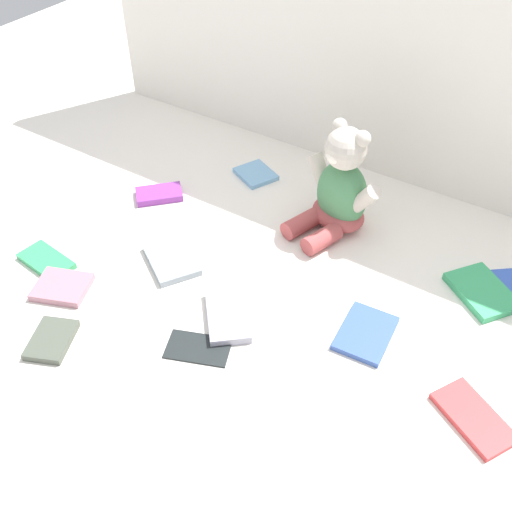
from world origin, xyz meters
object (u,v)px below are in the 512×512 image
Objects in this scene: book_case_5 at (256,174)px; book_case_8 at (46,261)px; book_case_3 at (171,260)px; book_case_7 at (52,340)px; book_case_1 at (198,347)px; book_case_9 at (228,316)px; teddy_bear at (339,191)px; book_case_0 at (473,418)px; book_case_12 at (159,194)px; book_case_10 at (482,292)px; book_case_11 at (62,287)px; book_case_6 at (366,333)px.

book_case_8 reaches higher than book_case_5.
book_case_7 is (-0.05, -0.30, -0.00)m from book_case_3.
book_case_9 reaches higher than book_case_1.
book_case_8 is at bearing -117.23° from teddy_bear.
book_case_8 is at bearing -113.01° from book_case_1.
book_case_1 is at bearing -133.42° from book_case_9.
book_case_9 is (0.22, -0.44, 0.00)m from book_case_5.
book_case_12 is at bearing 106.43° from book_case_0.
book_case_11 is at bearing 158.46° from book_case_10.
book_case_11 is at bearing -106.39° from book_case_8.
book_case_11 is (-0.33, -0.03, 0.00)m from book_case_1.
teddy_bear is 0.55m from book_case_0.
book_case_5 reaches higher than book_case_1.
book_case_9 reaches higher than book_case_5.
book_case_8 is 0.92× the size of book_case_10.
book_case_12 is (-0.37, 0.24, -0.00)m from book_case_9.
book_case_7 is (-0.29, -0.60, -0.09)m from teddy_bear.
book_case_1 is 0.58m from book_case_5.
book_case_7 is at bearing -97.38° from teddy_bear.
book_case_3 is at bearing 120.08° from book_case_9.
book_case_7 is 0.79× the size of book_case_8.
book_case_1 is at bearing -97.37° from book_case_3.
book_case_9 reaches higher than book_case_11.
book_case_10 is at bearing -128.57° from book_case_12.
book_case_10 is 1.22× the size of book_case_12.
book_case_11 is at bearing 104.96° from book_case_7.
book_case_3 is 0.23m from book_case_11.
book_case_6 is (0.25, 0.20, 0.00)m from book_case_1.
book_case_5 is 0.87× the size of book_case_12.
book_case_0 is 1.09× the size of book_case_8.
book_case_10 is at bearing 11.41° from teddy_bear.
book_case_5 is 0.57m from book_case_11.
teddy_bear reaches higher than book_case_10.
book_case_5 is (-0.02, 0.37, -0.00)m from book_case_3.
book_case_7 is 0.86m from book_case_10.
book_case_3 is 0.38m from book_case_5.
book_case_11 reaches higher than book_case_1.
book_case_6 is 0.62m from book_case_11.
teddy_bear is at bearing -117.17° from book_case_12.
book_case_7 is at bearing -157.19° from book_case_3.
book_case_6 is at bearing -52.50° from book_case_3.
book_case_3 is 0.27m from book_case_8.
book_case_11 is at bearing -109.01° from teddy_bear.
book_case_7 is (-0.24, -0.14, 0.00)m from book_case_1.
book_case_3 is 0.98× the size of book_case_9.
book_case_5 is 0.63m from book_case_10.
book_case_1 is 0.25m from book_case_3.
book_case_12 reaches higher than book_case_1.
book_case_0 is at bearing -20.16° from teddy_bear.
book_case_1 is 1.11× the size of book_case_11.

